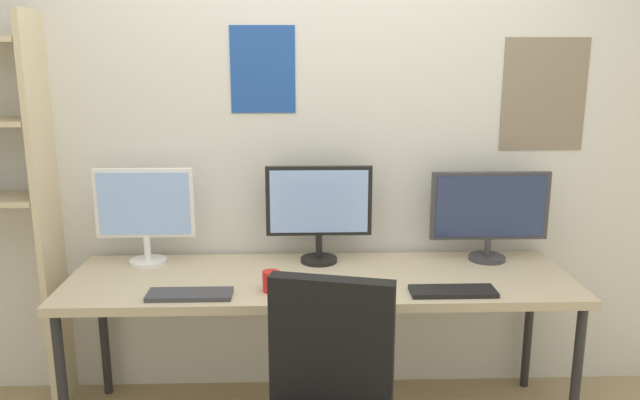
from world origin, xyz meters
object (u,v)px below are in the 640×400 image
object	(u,v)px
monitor_right	(490,211)
keyboard_left	(190,294)
monitor_left	(145,210)
mouse_right_side	(331,290)
coffee_mug	(272,281)
desk	(320,286)
keyboard_right	(453,291)
mouse_left_side	(308,294)
monitor_center	(319,207)

from	to	relation	value
monitor_right	keyboard_left	bearing A→B (deg)	-162.42
monitor_left	mouse_right_side	distance (m)	1.01
monitor_left	coffee_mug	xyz separation A→B (m)	(0.62, -0.39, -0.22)
monitor_right	mouse_right_side	xyz separation A→B (m)	(-0.80, -0.43, -0.23)
desk	mouse_right_side	size ratio (longest dim) A/B	24.09
coffee_mug	keyboard_right	bearing A→B (deg)	-3.89
keyboard_right	mouse_left_side	world-z (taller)	mouse_left_side
desk	monitor_left	distance (m)	0.92
coffee_mug	monitor_center	bearing A→B (deg)	61.11
mouse_right_side	keyboard_left	bearing A→B (deg)	-178.54
monitor_center	keyboard_right	size ratio (longest dim) A/B	1.40
monitor_right	keyboard_right	size ratio (longest dim) A/B	1.58
mouse_left_side	mouse_right_side	xyz separation A→B (m)	(0.10, 0.04, 0.00)
mouse_right_side	monitor_left	bearing A→B (deg)	154.03
desk	keyboard_left	size ratio (longest dim) A/B	6.48
desk	keyboard_right	xyz separation A→B (m)	(0.56, -0.23, 0.06)
keyboard_left	keyboard_right	world-z (taller)	same
keyboard_right	desk	bearing A→B (deg)	157.67
monitor_center	keyboard_right	bearing A→B (deg)	-38.30
monitor_center	keyboard_left	bearing A→B (deg)	-141.70
monitor_right	keyboard_left	xyz separation A→B (m)	(-1.40, -0.44, -0.24)
keyboard_left	mouse_left_side	xyz separation A→B (m)	(0.50, -0.02, 0.01)
monitor_center	monitor_right	distance (m)	0.84
keyboard_left	monitor_center	bearing A→B (deg)	38.30
monitor_right	keyboard_left	world-z (taller)	monitor_right
keyboard_left	coffee_mug	bearing A→B (deg)	8.69
coffee_mug	mouse_left_side	bearing A→B (deg)	-25.58
mouse_left_side	mouse_right_side	distance (m)	0.11
monitor_left	mouse_left_side	xyz separation A→B (m)	(0.78, -0.46, -0.25)
monitor_right	coffee_mug	world-z (taller)	monitor_right
monitor_center	keyboard_left	distance (m)	0.76
monitor_center	keyboard_left	size ratio (longest dim) A/B	1.44
monitor_left	coffee_mug	distance (m)	0.77
keyboard_left	mouse_left_side	size ratio (longest dim) A/B	3.71
keyboard_left	mouse_right_side	world-z (taller)	mouse_right_side
monitor_right	mouse_right_side	world-z (taller)	monitor_right
mouse_right_side	coffee_mug	distance (m)	0.26
monitor_right	mouse_left_side	world-z (taller)	monitor_right
monitor_center	monitor_right	xyz separation A→B (m)	(0.84, 0.00, -0.02)
keyboard_left	desk	bearing A→B (deg)	22.33
desk	mouse_left_side	size ratio (longest dim) A/B	24.09
monitor_left	monitor_center	xyz separation A→B (m)	(0.84, 0.00, 0.01)
monitor_left	mouse_left_side	distance (m)	0.94
mouse_right_side	monitor_center	bearing A→B (deg)	95.41
monitor_center	coffee_mug	distance (m)	0.50
mouse_left_side	monitor_right	bearing A→B (deg)	27.33
monitor_center	keyboard_right	world-z (taller)	monitor_center
desk	mouse_right_side	xyz separation A→B (m)	(0.04, -0.21, 0.07)
monitor_left	monitor_right	world-z (taller)	monitor_left
monitor_right	mouse_left_side	size ratio (longest dim) A/B	6.03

